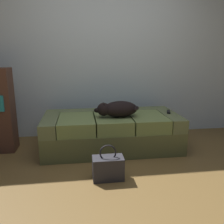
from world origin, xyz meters
TOP-DOWN VIEW (x-y plane):
  - ground_plane at (0.00, 0.00)m, footprint 10.00×10.00m
  - back_wall at (0.00, 1.79)m, footprint 6.40×0.10m
  - couch at (0.00, 1.12)m, footprint 1.81×0.87m
  - dog_dark at (0.06, 1.00)m, footprint 0.61×0.28m
  - tv_remote at (0.81, 1.13)m, footprint 0.09×0.16m
  - handbag at (-0.15, 0.28)m, footprint 0.32×0.18m

SIDE VIEW (x-z plane):
  - ground_plane at x=0.00m, z-range 0.00..0.00m
  - handbag at x=-0.15m, z-range -0.06..0.31m
  - couch at x=0.00m, z-range 0.00..0.47m
  - tv_remote at x=0.81m, z-range 0.47..0.49m
  - dog_dark at x=0.06m, z-range 0.47..0.68m
  - back_wall at x=0.00m, z-range 0.00..2.80m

